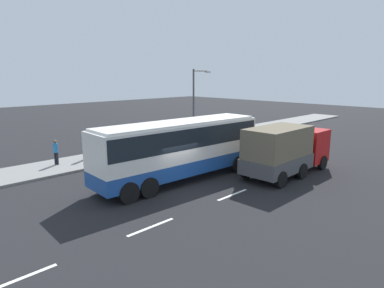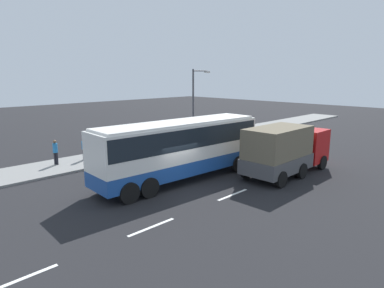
{
  "view_description": "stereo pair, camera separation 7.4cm",
  "coord_description": "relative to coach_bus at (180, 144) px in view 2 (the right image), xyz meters",
  "views": [
    {
      "loc": [
        -12.08,
        -13.45,
        6.27
      ],
      "look_at": [
        1.95,
        0.73,
        2.14
      ],
      "focal_mm": 31.1,
      "sensor_mm": 36.0,
      "label": 1
    },
    {
      "loc": [
        -12.13,
        -13.4,
        6.27
      ],
      "look_at": [
        1.95,
        0.73,
        2.14
      ],
      "focal_mm": 31.1,
      "sensor_mm": 36.0,
      "label": 2
    }
  ],
  "objects": [
    {
      "name": "cargo_truck",
      "position": [
        5.61,
        -3.84,
        -0.54
      ],
      "size": [
        7.09,
        2.69,
        3.17
      ],
      "rotation": [
        0.0,
        0.0,
        -0.0
      ],
      "color": "red",
      "rests_on": "ground_plane"
    },
    {
      "name": "lane_centreline",
      "position": [
        -10.24,
        -3.83,
        -2.23
      ],
      "size": [
        23.12,
        0.16,
        0.01
      ],
      "color": "white",
      "rests_on": "ground_plane"
    },
    {
      "name": "ground_plane",
      "position": [
        -1.08,
        -0.84,
        -2.23
      ],
      "size": [
        120.0,
        120.0,
        0.0
      ],
      "primitive_type": "plane",
      "color": "black"
    },
    {
      "name": "sidewalk_curb",
      "position": [
        -1.08,
        8.03,
        -2.16
      ],
      "size": [
        80.0,
        4.0,
        0.15
      ],
      "primitive_type": "cube",
      "color": "gray",
      "rests_on": "ground_plane"
    },
    {
      "name": "pedestrian_near_curb",
      "position": [
        -4.07,
        8.37,
        -1.07
      ],
      "size": [
        0.32,
        0.32,
        1.75
      ],
      "rotation": [
        0.0,
        0.0,
        0.65
      ],
      "color": "black",
      "rests_on": "sidewalk_curb"
    },
    {
      "name": "coach_bus",
      "position": [
        0.0,
        0.0,
        0.0
      ],
      "size": [
        11.17,
        3.13,
        3.61
      ],
      "rotation": [
        0.0,
        0.0,
        -0.05
      ],
      "color": "#1E4C9E",
      "rests_on": "ground_plane"
    },
    {
      "name": "street_lamp",
      "position": [
        7.66,
        6.32,
        1.8
      ],
      "size": [
        2.11,
        0.24,
        6.65
      ],
      "color": "#47474C",
      "rests_on": "sidewalk_curb"
    },
    {
      "name": "pedestrian_at_crossing",
      "position": [
        -2.02,
        8.23,
        -1.14
      ],
      "size": [
        0.32,
        0.32,
        1.63
      ],
      "rotation": [
        0.0,
        0.0,
        0.26
      ],
      "color": "black",
      "rests_on": "sidewalk_curb"
    }
  ]
}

